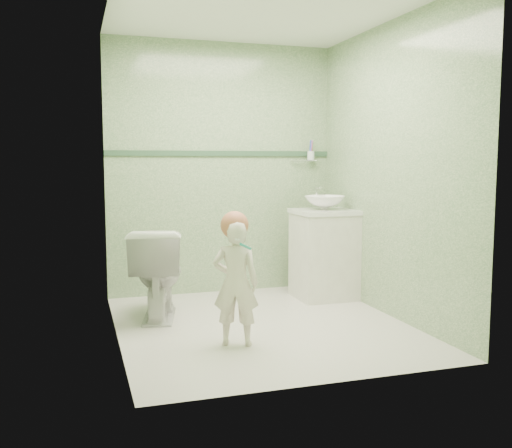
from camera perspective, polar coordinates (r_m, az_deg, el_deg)
name	(u,v)px	position (r m, az deg, el deg)	size (l,w,h in m)	color
ground	(262,325)	(4.57, 0.58, -9.97)	(2.50, 2.50, 0.00)	beige
room_shell	(262,171)	(4.39, 0.59, 5.26)	(2.50, 2.54, 2.40)	gray
trim_stripe	(222,153)	(5.58, -3.39, 6.99)	(2.20, 0.02, 0.05)	#31523A
vanity	(324,255)	(5.42, 6.75, -3.11)	(0.52, 0.50, 0.80)	silver
counter	(325,212)	(5.37, 6.80, 1.22)	(0.54, 0.52, 0.04)	white
basin	(325,203)	(5.36, 6.81, 2.11)	(0.37, 0.37, 0.13)	white
faucet	(317,193)	(5.52, 6.03, 3.07)	(0.03, 0.13, 0.18)	silver
cup_holder	(310,155)	(5.81, 5.38, 6.77)	(0.26, 0.07, 0.21)	silver
toilet	(157,273)	(4.77, -9.72, -4.77)	(0.42, 0.73, 0.74)	white
toddler	(236,283)	(4.00, -2.02, -5.88)	(0.32, 0.21, 0.87)	beige
hair_cap	(235,225)	(3.96, -2.14, -0.11)	(0.19, 0.19, 0.19)	#B66749
teal_toothbrush	(245,246)	(3.82, -1.13, -2.16)	(0.11, 0.14, 0.08)	#178779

